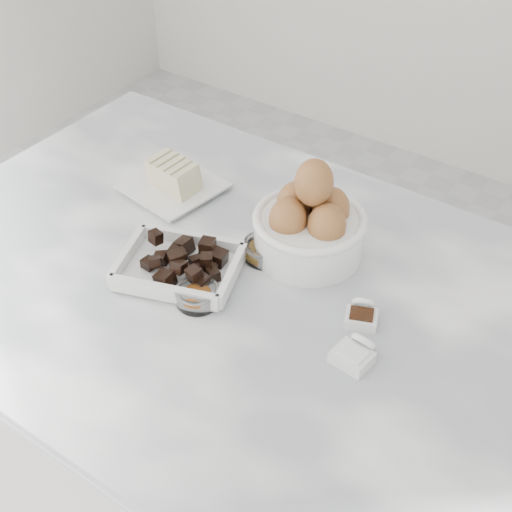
{
  "coord_description": "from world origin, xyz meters",
  "views": [
    {
      "loc": [
        0.53,
        -0.7,
        1.73
      ],
      "look_at": [
        0.02,
        0.03,
        0.98
      ],
      "focal_mm": 50.0,
      "sensor_mm": 36.0,
      "label": 1
    }
  ],
  "objects": [
    {
      "name": "sugar_ramekin",
      "position": [
        0.05,
        0.15,
        0.97
      ],
      "size": [
        0.09,
        0.09,
        0.06
      ],
      "color": "white",
      "rests_on": "marble_slab"
    },
    {
      "name": "vanilla_spoon",
      "position": [
        0.21,
        0.04,
        0.95
      ],
      "size": [
        0.06,
        0.07,
        0.04
      ],
      "color": "white",
      "rests_on": "marble_slab"
    },
    {
      "name": "honey_bowl",
      "position": [
        0.01,
        0.08,
        0.96
      ],
      "size": [
        0.08,
        0.08,
        0.03
      ],
      "color": "white",
      "rests_on": "marble_slab"
    },
    {
      "name": "marble_slab",
      "position": [
        0.0,
        0.0,
        0.92
      ],
      "size": [
        1.2,
        0.8,
        0.04
      ],
      "primitive_type": "cube",
      "color": "white",
      "rests_on": "cabinet"
    },
    {
      "name": "zest_bowl",
      "position": [
        -0.02,
        -0.08,
        0.96
      ],
      "size": [
        0.07,
        0.07,
        0.03
      ],
      "color": "white",
      "rests_on": "marble_slab"
    },
    {
      "name": "salt_spoon",
      "position": [
        0.25,
        -0.04,
        0.95
      ],
      "size": [
        0.06,
        0.07,
        0.04
      ],
      "color": "white",
      "rests_on": "marble_slab"
    },
    {
      "name": "egg_bowl",
      "position": [
        0.06,
        0.13,
        1.0
      ],
      "size": [
        0.19,
        0.19,
        0.18
      ],
      "color": "white",
      "rests_on": "marble_slab"
    },
    {
      "name": "room_shell",
      "position": [
        0.0,
        0.0,
        1.4
      ],
      "size": [
        4.0,
        4.0,
        2.8
      ],
      "primitive_type": null,
      "color": "silver",
      "rests_on": "ground"
    },
    {
      "name": "butter_plate",
      "position": [
        -0.25,
        0.14,
        0.96
      ],
      "size": [
        0.18,
        0.18,
        0.07
      ],
      "color": "white",
      "rests_on": "marble_slab"
    },
    {
      "name": "chocolate_dish",
      "position": [
        -0.08,
        -0.04,
        0.96
      ],
      "size": [
        0.23,
        0.21,
        0.05
      ],
      "color": "white",
      "rests_on": "marble_slab"
    },
    {
      "name": "cabinet",
      "position": [
        0.0,
        0.0,
        0.45
      ],
      "size": [
        1.1,
        0.7,
        0.9
      ],
      "primitive_type": "cube",
      "color": "beige",
      "rests_on": "ground"
    }
  ]
}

